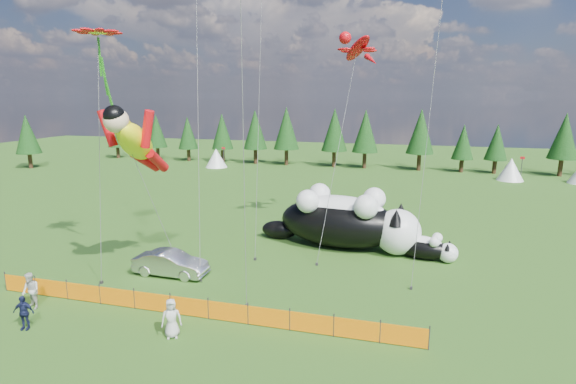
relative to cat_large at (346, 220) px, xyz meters
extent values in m
plane|color=#193D0B|center=(-5.78, -9.12, -1.98)|extent=(160.00, 160.00, 0.00)
cylinder|color=#262626|center=(-16.78, -12.12, -1.43)|extent=(0.06, 0.06, 1.10)
cylinder|color=#262626|center=(-14.78, -12.12, -1.43)|extent=(0.06, 0.06, 1.10)
cylinder|color=#262626|center=(-12.78, -12.12, -1.43)|extent=(0.06, 0.06, 1.10)
cylinder|color=#262626|center=(-10.78, -12.12, -1.43)|extent=(0.06, 0.06, 1.10)
cylinder|color=#262626|center=(-8.78, -12.12, -1.43)|extent=(0.06, 0.06, 1.10)
cylinder|color=#262626|center=(-6.78, -12.12, -1.43)|extent=(0.06, 0.06, 1.10)
cylinder|color=#262626|center=(-4.78, -12.12, -1.43)|extent=(0.06, 0.06, 1.10)
cylinder|color=#262626|center=(-2.78, -12.12, -1.43)|extent=(0.06, 0.06, 1.10)
cylinder|color=#262626|center=(-0.78, -12.12, -1.43)|extent=(0.06, 0.06, 1.10)
cylinder|color=#262626|center=(1.22, -12.12, -1.43)|extent=(0.06, 0.06, 1.10)
cylinder|color=#262626|center=(3.22, -12.12, -1.43)|extent=(0.06, 0.06, 1.10)
cylinder|color=#262626|center=(5.22, -12.12, -1.43)|extent=(0.06, 0.06, 1.10)
cube|color=orange|center=(-15.78, -12.12, -1.48)|extent=(2.00, 0.04, 0.90)
cube|color=orange|center=(-13.78, -12.12, -1.48)|extent=(2.00, 0.04, 0.90)
cube|color=orange|center=(-11.78, -12.12, -1.48)|extent=(2.00, 0.04, 0.90)
cube|color=orange|center=(-9.78, -12.12, -1.48)|extent=(2.00, 0.04, 0.90)
cube|color=orange|center=(-7.78, -12.12, -1.48)|extent=(2.00, 0.04, 0.90)
cube|color=orange|center=(-5.78, -12.12, -1.48)|extent=(2.00, 0.04, 0.90)
cube|color=orange|center=(-3.78, -12.12, -1.48)|extent=(2.00, 0.04, 0.90)
cube|color=orange|center=(-1.78, -12.12, -1.48)|extent=(2.00, 0.04, 0.90)
cube|color=orange|center=(0.22, -12.12, -1.48)|extent=(2.00, 0.04, 0.90)
cube|color=orange|center=(2.22, -12.12, -1.48)|extent=(2.00, 0.04, 0.90)
cube|color=orange|center=(4.22, -12.12, -1.48)|extent=(2.00, 0.04, 0.90)
ellipsoid|color=black|center=(-0.49, 0.06, -0.25)|extent=(9.07, 5.10, 3.45)
ellipsoid|color=white|center=(-0.49, 0.06, 0.61)|extent=(6.83, 3.69, 2.11)
sphere|color=white|center=(3.50, -0.45, -0.44)|extent=(3.07, 3.07, 3.07)
sphere|color=#F35E6C|center=(4.79, -0.62, -0.44)|extent=(0.43, 0.43, 0.43)
ellipsoid|color=black|center=(-5.06, 0.66, -1.31)|extent=(2.83, 1.68, 1.34)
cone|color=black|center=(3.38, -1.37, 0.78)|extent=(1.07, 1.07, 1.07)
cone|color=black|center=(3.62, 0.46, 0.78)|extent=(1.07, 1.07, 1.07)
sphere|color=white|center=(1.76, 1.03, 1.38)|extent=(1.61, 1.61, 1.61)
sphere|color=white|center=(1.44, -1.44, 1.38)|extent=(1.61, 1.61, 1.61)
sphere|color=white|center=(-2.24, 1.55, 1.38)|extent=(1.61, 1.61, 1.61)
sphere|color=white|center=(-2.56, -0.92, 1.38)|extent=(1.61, 1.61, 1.61)
ellipsoid|color=black|center=(5.06, -0.87, -1.27)|extent=(3.82, 2.40, 1.42)
ellipsoid|color=white|center=(5.06, -0.87, -0.91)|extent=(2.87, 1.74, 0.87)
sphere|color=white|center=(6.68, -1.24, -1.35)|extent=(1.26, 1.26, 1.26)
sphere|color=#F35E6C|center=(7.20, -1.35, -1.35)|extent=(0.18, 0.18, 0.18)
ellipsoid|color=black|center=(3.22, -0.45, -1.70)|extent=(1.20, 0.78, 0.55)
cone|color=black|center=(6.59, -1.60, -0.84)|extent=(0.44, 0.44, 0.44)
cone|color=black|center=(6.76, -0.87, -0.84)|extent=(0.44, 0.44, 0.44)
sphere|color=white|center=(6.02, -0.56, -0.60)|extent=(0.66, 0.66, 0.66)
sphere|color=white|center=(5.80, -1.56, -0.60)|extent=(0.66, 0.66, 0.66)
sphere|color=white|center=(4.41, -0.20, -0.60)|extent=(0.66, 0.66, 0.66)
sphere|color=white|center=(4.18, -1.20, -0.60)|extent=(0.66, 0.66, 0.66)
imported|color=silver|center=(-9.24, -7.78, -1.25)|extent=(4.44, 1.58, 1.46)
imported|color=beige|center=(-13.74, -13.45, -1.04)|extent=(1.03, 0.79, 1.86)
imported|color=#161B3C|center=(-12.43, -15.19, -1.16)|extent=(1.04, 0.69, 1.62)
imported|color=beige|center=(-5.63, -14.03, -1.08)|extent=(1.03, 0.89, 1.78)
cylinder|color=#595959|center=(-9.91, -7.61, 2.06)|extent=(0.03, 0.03, 8.08)
cube|color=#262626|center=(-9.29, -6.70, -1.90)|extent=(0.15, 0.15, 0.16)
cylinder|color=#595959|center=(-0.63, -0.36, 4.93)|extent=(0.03, 0.03, 15.37)
cube|color=#262626|center=(-1.25, -3.96, -1.90)|extent=(0.15, 0.15, 0.16)
cylinder|color=#595959|center=(-12.71, -8.82, 5.03)|extent=(0.03, 0.03, 13.90)
cube|color=#262626|center=(-12.42, -9.95, -1.90)|extent=(0.15, 0.15, 0.16)
cube|color=#228518|center=(-13.00, -7.70, 9.50)|extent=(0.19, 0.19, 4.19)
cylinder|color=#595959|center=(-8.53, -4.92, 6.80)|extent=(0.03, 0.03, 18.64)
cube|color=#262626|center=(-7.17, -8.16, -1.90)|extent=(0.15, 0.15, 0.16)
cylinder|color=#595959|center=(4.99, -3.53, 8.23)|extent=(0.03, 0.03, 20.77)
cube|color=#262626|center=(4.48, -6.08, -1.90)|extent=(0.15, 0.15, 0.16)
cylinder|color=#595959|center=(-3.29, -10.94, 5.62)|extent=(0.03, 0.03, 14.93)
cube|color=#262626|center=(-3.47, -10.50, -1.90)|extent=(0.15, 0.15, 0.16)
cylinder|color=#595959|center=(-5.88, -1.19, 8.12)|extent=(0.03, 0.03, 20.78)
cube|color=#262626|center=(-5.28, -4.12, -1.90)|extent=(0.15, 0.15, 0.16)
camera|label=1|loc=(4.06, -30.01, 8.41)|focal=28.00mm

